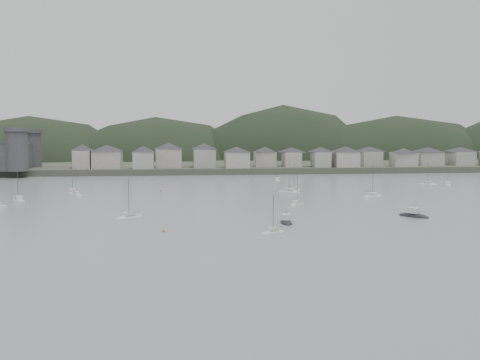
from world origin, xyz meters
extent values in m
plane|color=slate|center=(0.00, 0.00, 0.00)|extent=(900.00, 900.00, 0.00)
cube|color=#383D2D|center=(0.00, 295.00, 1.50)|extent=(900.00, 250.00, 3.00)
ellipsoid|color=black|center=(-110.87, 271.94, -10.14)|extent=(138.98, 92.48, 81.13)
ellipsoid|color=black|center=(-32.30, 272.87, -9.97)|extent=(132.08, 90.41, 79.74)
ellipsoid|color=black|center=(50.65, 272.93, -12.68)|extent=(133.88, 88.37, 101.41)
ellipsoid|color=black|center=(125.95, 267.91, -10.32)|extent=(165.81, 81.78, 82.55)
cylinder|color=#37373A|center=(-92.00, 166.00, 12.00)|extent=(10.00, 10.00, 18.00)
cylinder|color=#37373A|center=(-92.00, 194.00, 11.50)|extent=(10.00, 10.00, 17.00)
cube|color=#37373A|center=(-92.00, 180.00, 9.00)|extent=(3.50, 30.00, 12.00)
cube|color=#9C988F|center=(-65.00, 181.96, 7.29)|extent=(8.34, 12.91, 8.59)
pyramid|color=#242429|center=(-65.00, 181.96, 13.09)|extent=(15.78, 15.78, 3.01)
cube|color=#9C988F|center=(-53.32, 181.32, 7.18)|extent=(13.68, 13.35, 8.36)
pyramid|color=#242429|center=(-53.32, 181.32, 12.82)|extent=(20.07, 20.07, 2.93)
cube|color=#9F9C95|center=(-35.57, 176.02, 7.04)|extent=(9.78, 10.20, 8.08)
pyramid|color=#242429|center=(-35.57, 176.02, 12.49)|extent=(14.83, 14.83, 2.83)
cube|color=#9C988F|center=(-23.51, 185.65, 7.55)|extent=(12.59, 13.33, 9.09)
pyramid|color=#242429|center=(-23.51, 185.65, 13.68)|extent=(19.24, 19.24, 3.18)
cube|color=#9F9C95|center=(-5.75, 184.10, 7.43)|extent=(10.74, 12.17, 8.87)
pyramid|color=#242429|center=(-5.75, 184.10, 13.42)|extent=(17.01, 17.01, 3.10)
cube|color=#9C988F|center=(9.92, 177.53, 6.85)|extent=(11.63, 12.09, 7.69)
pyramid|color=#242429|center=(9.92, 177.53, 12.04)|extent=(17.61, 17.61, 2.69)
cube|color=#9C988F|center=(25.25, 186.19, 6.72)|extent=(10.37, 9.35, 7.44)
pyramid|color=#242429|center=(25.25, 186.19, 11.74)|extent=(14.65, 14.65, 2.60)
cube|color=#9C988F|center=(38.63, 183.79, 6.61)|extent=(8.24, 12.20, 7.22)
pyramid|color=#242429|center=(38.63, 183.79, 11.48)|extent=(15.17, 15.17, 2.53)
cube|color=#9F9C95|center=(52.50, 178.55, 6.73)|extent=(8.06, 10.91, 7.46)
pyramid|color=#242429|center=(52.50, 178.55, 11.77)|extent=(14.08, 14.08, 2.61)
cube|color=#9C988F|center=(64.81, 177.06, 6.83)|extent=(11.73, 11.78, 7.66)
pyramid|color=#242429|center=(64.81, 177.06, 12.00)|extent=(17.46, 17.46, 2.68)
cube|color=#9F9C95|center=(80.64, 186.91, 6.67)|extent=(10.19, 13.02, 7.33)
pyramid|color=#242429|center=(80.64, 186.91, 11.62)|extent=(17.23, 17.23, 2.57)
cube|color=#9F9C95|center=(95.55, 178.06, 6.44)|extent=(11.70, 9.81, 6.88)
pyramid|color=#242429|center=(95.55, 178.06, 11.08)|extent=(15.97, 15.97, 2.41)
cube|color=#9F9C95|center=(112.40, 186.91, 6.50)|extent=(12.83, 12.48, 7.00)
pyramid|color=#242429|center=(112.40, 186.91, 11.22)|extent=(18.79, 18.79, 2.45)
cube|color=#9F9C95|center=(130.73, 187.42, 6.48)|extent=(11.07, 13.50, 6.97)
pyramid|color=#242429|center=(130.73, 187.42, 11.19)|extent=(18.25, 18.25, 2.44)
ellipsoid|color=beige|center=(-56.10, 96.34, 0.05)|extent=(3.99, 9.12, 1.76)
cube|color=silver|center=(-56.10, 96.34, 1.23)|extent=(2.34, 3.32, 0.70)
cylinder|color=#3F3F42|center=(-56.10, 96.34, 5.71)|extent=(0.12, 0.12, 11.02)
cylinder|color=#3F3F42|center=(-56.31, 94.76, 1.78)|extent=(0.63, 3.94, 0.10)
ellipsoid|color=beige|center=(86.60, 109.47, 0.05)|extent=(5.23, 9.03, 1.72)
cube|color=silver|center=(86.60, 109.47, 1.21)|extent=(2.72, 3.44, 0.70)
cylinder|color=#3F3F42|center=(86.60, 109.47, 5.58)|extent=(0.12, 0.12, 10.75)
cylinder|color=#3F3F42|center=(86.13, 110.94, 1.76)|extent=(1.27, 3.72, 0.10)
ellipsoid|color=beige|center=(43.67, 73.75, 0.05)|extent=(8.61, 6.17, 1.66)
cube|color=silver|center=(43.67, 73.75, 1.18)|extent=(3.43, 2.96, 0.70)
cylinder|color=#3F3F42|center=(43.67, 73.75, 5.40)|extent=(0.12, 0.12, 10.40)
cylinder|color=#3F3F42|center=(42.34, 74.44, 1.73)|extent=(3.37, 1.80, 0.10)
ellipsoid|color=beige|center=(-32.49, 36.13, 0.05)|extent=(8.51, 7.17, 1.70)
cube|color=silver|center=(-32.49, 36.13, 1.20)|extent=(3.51, 3.26, 0.70)
cylinder|color=#3F3F42|center=(-32.49, 36.13, 5.52)|extent=(0.12, 0.12, 10.64)
cylinder|color=#3F3F42|center=(-31.25, 35.24, 1.75)|extent=(3.18, 2.31, 0.10)
ellipsoid|color=beige|center=(-53.79, 89.08, 0.05)|extent=(5.99, 7.77, 1.52)
cube|color=silver|center=(-53.79, 89.08, 1.11)|extent=(2.80, 3.14, 0.70)
cylinder|color=#3F3F42|center=(-53.79, 89.08, 4.95)|extent=(0.12, 0.12, 9.50)
cylinder|color=#3F3F42|center=(-54.49, 87.91, 1.66)|extent=(1.84, 2.99, 0.10)
ellipsoid|color=beige|center=(19.09, 90.40, 0.05)|extent=(8.63, 7.91, 1.78)
cube|color=silver|center=(19.09, 90.40, 1.24)|extent=(3.64, 3.50, 0.70)
cylinder|color=#3F3F42|center=(19.09, 90.40, 5.76)|extent=(0.12, 0.12, 11.12)
cylinder|color=#3F3F42|center=(20.32, 91.43, 1.79)|extent=(3.12, 2.66, 0.10)
ellipsoid|color=beige|center=(21.74, 94.58, 0.05)|extent=(7.28, 7.58, 1.59)
cube|color=silver|center=(21.74, 94.58, 1.15)|extent=(3.18, 3.24, 0.70)
cylinder|color=#3F3F42|center=(21.74, 94.58, 5.18)|extent=(0.12, 0.12, 9.96)
cylinder|color=#3F3F42|center=(20.76, 95.63, 1.70)|extent=(2.51, 2.70, 0.10)
ellipsoid|color=beige|center=(79.68, 112.58, 0.05)|extent=(7.38, 5.55, 1.44)
cube|color=silver|center=(79.68, 112.58, 1.07)|extent=(2.97, 2.62, 0.70)
cylinder|color=#3F3F42|center=(79.68, 112.58, 4.69)|extent=(0.12, 0.12, 8.98)
cylinder|color=#3F3F42|center=(78.55, 111.94, 1.62)|extent=(2.86, 1.68, 0.10)
ellipsoid|color=beige|center=(0.05, 11.10, 0.05)|extent=(6.78, 4.89, 1.31)
cube|color=silver|center=(0.05, 11.10, 1.01)|extent=(2.70, 2.34, 0.70)
cylinder|color=#3F3F42|center=(0.05, 11.10, 4.30)|extent=(0.12, 0.12, 8.20)
cylinder|color=#3F3F42|center=(1.10, 10.55, 1.56)|extent=(2.66, 1.45, 0.10)
ellipsoid|color=beige|center=(22.95, 137.06, 0.05)|extent=(2.87, 7.89, 1.56)
cube|color=silver|center=(22.95, 137.06, 1.13)|extent=(1.84, 2.80, 0.70)
cylinder|color=#3F3F42|center=(22.95, 137.06, 5.06)|extent=(0.12, 0.12, 9.72)
cylinder|color=#3F3F42|center=(22.88, 138.46, 1.68)|extent=(0.27, 3.50, 0.10)
ellipsoid|color=beige|center=(-69.41, 76.22, 0.05)|extent=(7.03, 9.07, 1.78)
cube|color=silver|center=(-69.41, 76.22, 1.24)|extent=(3.28, 3.67, 0.70)
cylinder|color=#3F3F42|center=(-69.41, 76.22, 5.75)|extent=(0.12, 0.12, 11.10)
cylinder|color=#3F3F42|center=(-70.24, 74.85, 1.79)|extent=(2.15, 3.47, 0.10)
ellipsoid|color=beige|center=(14.86, 56.57, 0.05)|extent=(7.02, 7.44, 1.55)
cube|color=silver|center=(14.86, 56.57, 1.13)|extent=(3.08, 3.16, 0.70)
cylinder|color=#3F3F42|center=(14.86, 56.57, 5.05)|extent=(0.12, 0.12, 9.70)
cylinder|color=#3F3F42|center=(15.80, 55.53, 1.68)|extent=(2.40, 2.67, 0.10)
ellipsoid|color=black|center=(39.97, 31.03, 0.05)|extent=(7.55, 8.64, 1.87)
cube|color=silver|center=(39.97, 31.03, 1.64)|extent=(3.44, 3.47, 1.40)
cylinder|color=#3F3F42|center=(39.97, 31.03, 2.54)|extent=(0.10, 0.10, 1.20)
ellipsoid|color=black|center=(5.50, 24.56, 0.05)|extent=(2.91, 7.50, 1.63)
cube|color=silver|center=(5.50, 24.56, 1.52)|extent=(2.15, 2.29, 1.40)
cylinder|color=#3F3F42|center=(5.50, 24.56, 2.42)|extent=(0.10, 0.10, 1.20)
sphere|color=#BB603E|center=(-72.88, 131.23, 0.15)|extent=(0.70, 0.70, 0.70)
sphere|color=#BB603E|center=(-25.89, 101.17, 0.15)|extent=(0.70, 0.70, 0.70)
sphere|color=#BB603E|center=(-23.53, 15.89, 0.15)|extent=(0.70, 0.70, 0.70)
camera|label=1|loc=(-21.29, -114.86, 22.89)|focal=44.72mm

